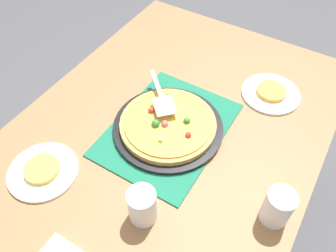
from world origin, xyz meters
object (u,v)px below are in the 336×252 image
pizza (168,123)px  plate_far_right (271,94)px  plate_near_left (43,171)px  served_slice_right (271,91)px  pizza_pan (168,127)px  served_slice_left (42,169)px  cup_far (142,206)px  pizza_server (161,96)px  cup_near (278,207)px

pizza → plate_far_right: pizza is taller
plate_near_left → served_slice_right: served_slice_right is taller
pizza_pan → served_slice_left: served_slice_left is taller
plate_far_right → served_slice_left: served_slice_left is taller
plate_near_left → cup_far: bearing=-83.2°
pizza → plate_far_right: bearing=-35.1°
plate_far_right → pizza_server: pizza_server is taller
plate_near_left → pizza: bearing=-34.8°
pizza → cup_near: cup_near is taller
plate_near_left → cup_far: (0.04, -0.35, 0.06)m
served_slice_right → cup_near: cup_near is taller
pizza_pan → served_slice_right: size_ratio=3.45×
served_slice_left → cup_far: size_ratio=0.92×
pizza_pan → served_slice_right: bearing=-34.9°
pizza → served_slice_right: bearing=-35.1°
plate_near_left → cup_near: 0.71m
plate_near_left → pizza_pan: bearing=-35.0°
pizza → pizza_server: pizza_server is taller
pizza → plate_far_right: size_ratio=1.50×
pizza_pan → pizza_server: 0.11m
pizza_server → served_slice_left: bearing=157.2°
pizza → served_slice_right: pizza is taller
served_slice_left → served_slice_right: same height
plate_near_left → plate_far_right: bearing=-35.0°
pizza_pan → pizza: bearing=44.1°
pizza_pan → served_slice_left: bearing=145.0°
cup_far → plate_near_left: bearing=96.8°
pizza → plate_far_right: 0.43m
served_slice_left → plate_near_left: bearing=0.0°
pizza_pan → cup_near: (-0.12, -0.42, 0.05)m
pizza_server → cup_near: bearing=-111.0°
pizza → cup_far: 0.33m
served_slice_left → pizza_server: bearing=-22.8°
cup_far → pizza_server: 0.42m
plate_near_left → pizza_server: pizza_server is taller
cup_near → pizza_server: size_ratio=0.62×
plate_far_right → pizza_server: bearing=131.9°
pizza → cup_far: bearing=-161.1°
pizza_pan → plate_near_left: pizza_pan is taller
served_slice_right → cup_near: bearing=-159.2°
plate_far_right → served_slice_left: size_ratio=2.00×
pizza → served_slice_left: (-0.35, 0.25, -0.02)m
plate_near_left → cup_far: 0.36m
plate_far_right → served_slice_right: (0.00, -0.00, 0.01)m
served_slice_left → pizza_server: pizza_server is taller
pizza → served_slice_left: bearing=145.2°
pizza → cup_near: bearing=-106.1°
cup_near → cup_far: size_ratio=1.00×
pizza → plate_far_right: (0.35, -0.25, -0.03)m
cup_far → plate_far_right: bearing=-11.9°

